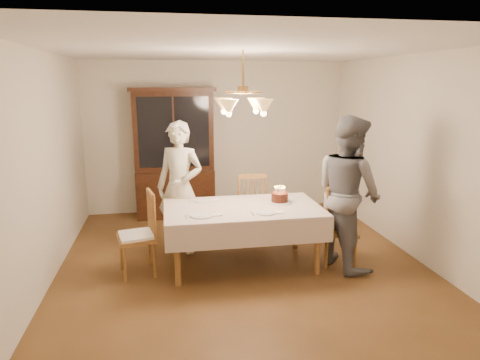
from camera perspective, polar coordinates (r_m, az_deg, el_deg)
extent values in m
plane|color=#543418|center=(5.49, 0.37, -11.22)|extent=(5.00, 5.00, 0.00)
plane|color=white|center=(5.02, 0.42, 16.99)|extent=(5.00, 5.00, 0.00)
plane|color=beige|center=(7.54, -3.09, 5.72)|extent=(4.50, 0.00, 4.50)
plane|color=beige|center=(2.76, 10.00, -7.33)|extent=(4.50, 0.00, 4.50)
plane|color=beige|center=(5.19, -24.86, 1.23)|extent=(0.00, 5.00, 5.00)
plane|color=beige|center=(5.93, 22.34, 2.79)|extent=(0.00, 5.00, 5.00)
cube|color=brown|center=(5.23, 0.39, -3.90)|extent=(1.80, 1.00, 0.04)
cube|color=beige|center=(5.22, 0.39, -3.65)|extent=(1.90, 1.10, 0.01)
cylinder|color=brown|center=(4.88, -8.35, -9.98)|extent=(0.07, 0.07, 0.71)
cylinder|color=brown|center=(5.18, 10.30, -8.68)|extent=(0.07, 0.07, 0.71)
cylinder|color=brown|center=(5.67, -8.64, -6.70)|extent=(0.07, 0.07, 0.71)
cylinder|color=brown|center=(5.93, 7.49, -5.78)|extent=(0.07, 0.07, 0.71)
cube|color=black|center=(7.39, -8.57, -1.67)|extent=(1.30, 0.50, 0.80)
cube|color=black|center=(7.25, -8.86, 6.49)|extent=(1.30, 0.40, 1.30)
cube|color=black|center=(7.05, -8.82, 6.31)|extent=(1.14, 0.01, 1.14)
cube|color=black|center=(7.15, -9.04, 11.86)|extent=(1.38, 0.54, 0.06)
cube|color=brown|center=(6.24, 1.38, -3.78)|extent=(0.46, 0.44, 0.05)
cube|color=brown|center=(5.93, 1.70, 0.51)|extent=(0.40, 0.05, 0.06)
cylinder|color=brown|center=(6.50, 2.70, -5.27)|extent=(0.04, 0.04, 0.43)
cylinder|color=brown|center=(6.45, -0.46, -5.41)|extent=(0.04, 0.04, 0.43)
cylinder|color=brown|center=(6.19, 3.28, -6.24)|extent=(0.04, 0.04, 0.43)
cylinder|color=brown|center=(6.13, -0.05, -6.40)|extent=(0.04, 0.04, 0.43)
cube|color=brown|center=(5.23, -13.64, -7.51)|extent=(0.50, 0.52, 0.05)
cube|color=brown|center=(5.10, -11.84, -1.81)|extent=(0.11, 0.40, 0.06)
cylinder|color=brown|center=(5.47, -15.58, -9.37)|extent=(0.04, 0.04, 0.43)
cylinder|color=brown|center=(5.14, -15.11, -10.83)|extent=(0.04, 0.04, 0.43)
cylinder|color=brown|center=(5.51, -12.02, -9.00)|extent=(0.04, 0.04, 0.43)
cylinder|color=brown|center=(5.18, -11.32, -10.42)|extent=(0.04, 0.04, 0.43)
cube|color=white|center=(5.22, -13.66, -7.15)|extent=(0.45, 0.47, 0.03)
cube|color=brown|center=(5.48, 13.34, -6.53)|extent=(0.55, 0.56, 0.05)
cube|color=brown|center=(5.33, 11.59, -1.18)|extent=(0.17, 0.39, 0.06)
cylinder|color=brown|center=(5.41, 15.12, -9.57)|extent=(0.04, 0.04, 0.43)
cylinder|color=brown|center=(5.75, 14.84, -8.21)|extent=(0.04, 0.04, 0.43)
cylinder|color=brown|center=(5.39, 11.47, -9.46)|extent=(0.04, 0.04, 0.43)
cylinder|color=brown|center=(5.73, 11.42, -8.10)|extent=(0.04, 0.04, 0.43)
imported|color=beige|center=(5.71, -8.01, -1.02)|extent=(0.77, 0.68, 1.76)
imported|color=slate|center=(5.37, 14.22, -1.60)|extent=(0.90, 1.05, 1.87)
cylinder|color=white|center=(5.43, 5.29, -2.94)|extent=(0.30, 0.30, 0.01)
cylinder|color=#38140C|center=(5.41, 5.30, -2.29)|extent=(0.21, 0.21, 0.11)
cylinder|color=#598CD8|center=(5.41, 5.96, -1.32)|extent=(0.01, 0.01, 0.07)
sphere|color=#FFB23F|center=(5.40, 5.97, -0.91)|extent=(0.01, 0.01, 0.01)
cylinder|color=pink|center=(5.43, 5.82, -1.25)|extent=(0.01, 0.01, 0.07)
sphere|color=#FFB23F|center=(5.42, 5.83, -0.84)|extent=(0.01, 0.01, 0.01)
cylinder|color=#EACC66|center=(5.45, 5.58, -1.21)|extent=(0.01, 0.01, 0.07)
sphere|color=#FFB23F|center=(5.44, 5.59, -0.80)|extent=(0.01, 0.01, 0.01)
cylinder|color=#598CD8|center=(5.45, 5.29, -1.19)|extent=(0.01, 0.01, 0.07)
sphere|color=#FFB23F|center=(5.44, 5.30, -0.78)|extent=(0.01, 0.01, 0.01)
cylinder|color=pink|center=(5.44, 5.01, -1.20)|extent=(0.01, 0.01, 0.07)
sphere|color=#FFB23F|center=(5.43, 5.02, -0.79)|extent=(0.01, 0.01, 0.01)
cylinder|color=#EACC66|center=(5.43, 4.79, -1.24)|extent=(0.01, 0.01, 0.07)
sphere|color=#FFB23F|center=(5.42, 4.80, -0.83)|extent=(0.01, 0.01, 0.01)
cylinder|color=#598CD8|center=(5.40, 4.67, -1.31)|extent=(0.01, 0.01, 0.07)
sphere|color=#FFB23F|center=(5.39, 4.68, -0.89)|extent=(0.01, 0.01, 0.01)
cylinder|color=pink|center=(5.37, 4.68, -1.38)|extent=(0.01, 0.01, 0.07)
sphere|color=#FFB23F|center=(5.36, 4.69, -0.96)|extent=(0.01, 0.01, 0.01)
cylinder|color=#EACC66|center=(5.35, 4.82, -1.45)|extent=(0.01, 0.01, 0.07)
sphere|color=#FFB23F|center=(5.34, 4.83, -1.03)|extent=(0.01, 0.01, 0.01)
cylinder|color=#598CD8|center=(5.33, 5.06, -1.49)|extent=(0.01, 0.01, 0.07)
sphere|color=#FFB23F|center=(5.32, 5.06, -1.08)|extent=(0.01, 0.01, 0.01)
cylinder|color=pink|center=(5.33, 5.35, -1.51)|extent=(0.01, 0.01, 0.07)
sphere|color=#FFB23F|center=(5.32, 5.36, -1.10)|extent=(0.01, 0.01, 0.01)
cylinder|color=#EACC66|center=(5.34, 5.64, -1.50)|extent=(0.01, 0.01, 0.07)
sphere|color=#FFB23F|center=(5.33, 5.65, -1.08)|extent=(0.01, 0.01, 0.01)
cylinder|color=#598CD8|center=(5.36, 5.86, -1.46)|extent=(0.01, 0.01, 0.07)
sphere|color=#FFB23F|center=(5.35, 5.87, -1.04)|extent=(0.01, 0.01, 0.01)
cylinder|color=pink|center=(5.38, 5.97, -1.39)|extent=(0.01, 0.01, 0.07)
sphere|color=#FFB23F|center=(5.37, 5.98, -0.98)|extent=(0.01, 0.01, 0.01)
cylinder|color=white|center=(4.90, -5.11, -4.70)|extent=(0.27, 0.27, 0.02)
cube|color=silver|center=(4.89, -7.22, -4.84)|extent=(0.01, 0.16, 0.01)
cube|color=white|center=(4.91, -3.01, -4.62)|extent=(0.10, 0.10, 0.01)
cylinder|color=white|center=(4.98, 3.50, -4.36)|extent=(0.23, 0.23, 0.02)
cube|color=silver|center=(4.95, 1.71, -4.51)|extent=(0.02, 0.16, 0.01)
cube|color=white|center=(5.02, 5.26, -4.28)|extent=(0.10, 0.10, 0.01)
cylinder|color=white|center=(5.49, -4.98, -2.73)|extent=(0.23, 0.23, 0.02)
cube|color=silver|center=(5.48, -6.67, -2.84)|extent=(0.01, 0.16, 0.01)
cube|color=white|center=(5.51, -3.30, -2.68)|extent=(0.10, 0.10, 0.01)
cylinder|color=#BF8C3F|center=(5.01, 0.42, 14.71)|extent=(0.02, 0.02, 0.40)
cylinder|color=#BF8C3F|center=(5.01, 0.41, 11.85)|extent=(0.12, 0.12, 0.10)
cone|color=#D8994C|center=(5.25, 2.17, 9.92)|extent=(0.22, 0.22, 0.18)
sphere|color=#FFD899|center=(5.25, 2.16, 9.16)|extent=(0.07, 0.07, 0.07)
cone|color=#D8994C|center=(5.18, -2.19, 9.88)|extent=(0.22, 0.22, 0.18)
sphere|color=#FFD899|center=(5.18, -2.18, 9.11)|extent=(0.07, 0.07, 0.07)
cone|color=#D8994C|center=(4.79, -1.52, 9.64)|extent=(0.22, 0.22, 0.18)
sphere|color=#FFD899|center=(4.79, -1.51, 8.80)|extent=(0.07, 0.07, 0.07)
cone|color=#D8994C|center=(4.86, 3.17, 9.67)|extent=(0.22, 0.22, 0.18)
sphere|color=#FFD899|center=(4.87, 3.16, 8.85)|extent=(0.07, 0.07, 0.07)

